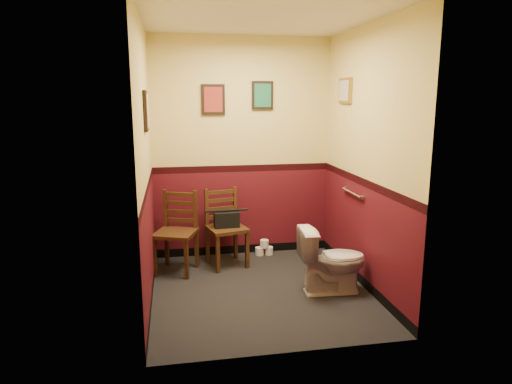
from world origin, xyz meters
The scene contains 17 objects.
floor centered at (0.00, 0.00, 0.00)m, with size 2.20×2.40×0.00m, color black.
ceiling centered at (0.00, 0.00, 2.70)m, with size 2.20×2.40×0.00m, color silver.
wall_back centered at (0.00, 1.20, 1.35)m, with size 2.20×2.70×0.00m, color #4B0E18.
wall_front centered at (0.00, -1.20, 1.35)m, with size 2.20×2.70×0.00m, color #4B0E18.
wall_left centered at (-1.10, 0.00, 1.35)m, with size 2.40×2.70×0.00m, color #4B0E18.
wall_right centered at (1.10, 0.00, 1.35)m, with size 2.40×2.70×0.00m, color #4B0E18.
grab_bar centered at (1.07, 0.25, 0.95)m, with size 0.05×0.56×0.06m.
framed_print_back_a centered at (-0.35, 1.18, 1.95)m, with size 0.28×0.04×0.36m.
framed_print_back_b centered at (0.25, 1.18, 2.00)m, with size 0.26×0.04×0.34m.
framed_print_left centered at (-1.08, 0.10, 1.85)m, with size 0.04×0.30×0.38m.
framed_print_right centered at (1.08, 0.60, 2.05)m, with size 0.04×0.34×0.28m.
toilet centered at (0.72, -0.15, 0.34)m, with size 0.39×0.69×0.68m, color white.
toilet_brush centered at (0.91, -0.10, 0.06)m, with size 0.10×0.10×0.38m.
chair_left centered at (-0.84, 0.73, 0.46)m, with size 0.56×0.56×0.93m.
chair_right centered at (-0.26, 0.84, 0.46)m, with size 0.52×0.52×0.91m.
handbag centered at (-0.25, 0.80, 0.57)m, with size 0.30×0.16×0.21m.
tp_stack centered at (0.26, 1.08, 0.08)m, with size 0.23×0.12×0.20m.
Camera 1 is at (-0.84, -4.36, 1.97)m, focal length 32.00 mm.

